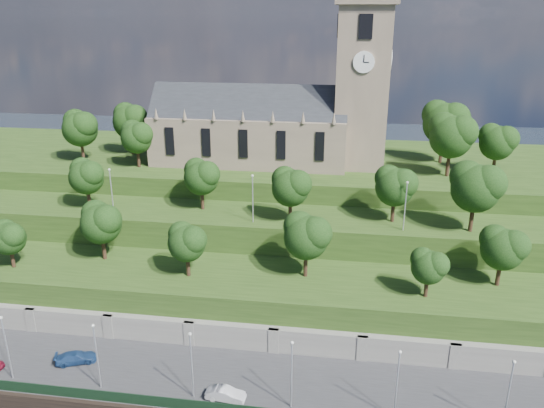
# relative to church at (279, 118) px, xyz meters

# --- Properties ---
(promenade) EXTENTS (160.00, 12.00, 2.00)m
(promenade) POSITION_rel_church_xyz_m (-0.79, -39.98, -21.52)
(promenade) COLOR #2D2D30
(promenade) RESTS_ON ground
(fence) EXTENTS (160.00, 0.10, 1.20)m
(fence) POSITION_rel_church_xyz_m (-0.79, -45.38, -19.92)
(fence) COLOR black
(fence) RESTS_ON promenade
(retaining_wall) EXTENTS (160.00, 2.10, 5.00)m
(retaining_wall) POSITION_rel_church_xyz_m (-0.79, -34.01, -20.02)
(retaining_wall) COLOR slate
(retaining_wall) RESTS_ON ground
(embankment_lower) EXTENTS (160.00, 12.00, 8.00)m
(embankment_lower) POSITION_rel_church_xyz_m (-0.79, -27.98, -18.52)
(embankment_lower) COLOR #253E14
(embankment_lower) RESTS_ON ground
(embankment_upper) EXTENTS (160.00, 10.00, 12.00)m
(embankment_upper) POSITION_rel_church_xyz_m (-0.79, -16.98, -16.52)
(embankment_upper) COLOR #253E14
(embankment_upper) RESTS_ON ground
(hilltop) EXTENTS (160.00, 32.00, 15.00)m
(hilltop) POSITION_rel_church_xyz_m (-0.79, 4.02, -15.02)
(hilltop) COLOR #253E14
(hilltop) RESTS_ON ground
(church) EXTENTS (38.60, 12.35, 27.60)m
(church) POSITION_rel_church_xyz_m (0.00, 0.00, 0.00)
(church) COLOR #70604F
(church) RESTS_ON hilltop
(trees_lower) EXTENTS (65.56, 8.78, 8.26)m
(trees_lower) POSITION_rel_church_xyz_m (0.42, -27.47, -9.47)
(trees_lower) COLOR black
(trees_lower) RESTS_ON embankment_lower
(trees_upper) EXTENTS (59.40, 8.61, 9.30)m
(trees_upper) POSITION_rel_church_xyz_m (7.47, -17.96, -5.00)
(trees_upper) COLOR black
(trees_upper) RESTS_ON embankment_upper
(trees_hilltop) EXTENTS (73.38, 16.04, 10.41)m
(trees_hilltop) POSITION_rel_church_xyz_m (4.70, -0.90, -1.24)
(trees_hilltop) COLOR black
(trees_hilltop) RESTS_ON hilltop
(lamp_posts_promenade) EXTENTS (60.36, 0.36, 7.63)m
(lamp_posts_promenade) POSITION_rel_church_xyz_m (-2.79, -43.48, -16.10)
(lamp_posts_promenade) COLOR #B2B2B7
(lamp_posts_promenade) RESTS_ON promenade
(lamp_posts_upper) EXTENTS (40.36, 0.36, 6.75)m
(lamp_posts_upper) POSITION_rel_church_xyz_m (-0.79, -19.98, -6.56)
(lamp_posts_upper) COLOR #B2B2B7
(lamp_posts_upper) RESTS_ON embankment_upper
(car_middle) EXTENTS (4.11, 1.65, 1.33)m
(car_middle) POSITION_rel_church_xyz_m (0.56, -43.42, -19.86)
(car_middle) COLOR #B8B7BC
(car_middle) RESTS_ON promenade
(car_right) EXTENTS (4.80, 3.34, 1.29)m
(car_right) POSITION_rel_church_xyz_m (-17.35, -39.94, -19.88)
(car_right) COLOR navy
(car_right) RESTS_ON promenade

